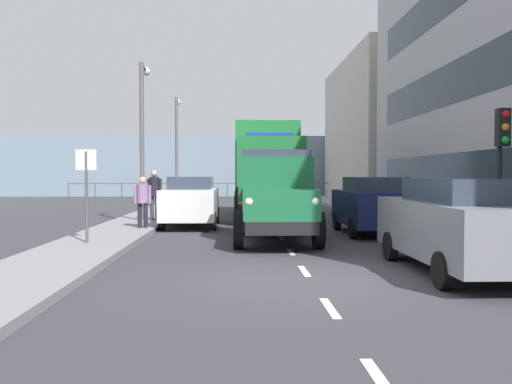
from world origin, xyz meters
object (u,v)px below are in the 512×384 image
Objects in this scene: traffic_light_near at (502,146)px; lamp_post_promenade at (143,125)px; pedestrian_in_dark_coat at (154,191)px; car_navy_kerbside_1 at (372,204)px; car_white_oppositeside_0 at (191,201)px; pedestrian_near_railing at (143,198)px; car_grey_kerbside_near at (461,224)px; lamp_post_far at (177,140)px; lorry_cargo_green at (265,168)px; truck_vintage_green at (275,198)px; street_sign at (86,179)px.

traffic_light_near is 0.57× the size of lamp_post_promenade.
car_navy_kerbside_1 is at bearing 154.40° from pedestrian_in_dark_coat.
car_white_oppositeside_0 is 1.27× the size of traffic_light_near.
car_grey_kerbside_near is at bearing 134.75° from pedestrian_near_railing.
pedestrian_near_railing is 0.27× the size of lamp_post_far.
lorry_cargo_green is 1.46× the size of lamp_post_promenade.
truck_vintage_green is 3.58× the size of pedestrian_near_railing.
traffic_light_near is at bearing 144.69° from lamp_post_promenade.
car_navy_kerbside_1 is 0.70× the size of lamp_post_promenade.
lamp_post_promenade is at bearing -80.49° from pedestrian_near_railing.
truck_vintage_green is 7.15m from lamp_post_promenade.
lorry_cargo_green is 2.56× the size of traffic_light_near.
traffic_light_near is at bearing 162.38° from truck_vintage_green.
pedestrian_in_dark_coat is at bearing -25.60° from car_navy_kerbside_1.
street_sign reaches higher than pedestrian_in_dark_coat.
car_grey_kerbside_near is 2.55× the size of pedestrian_in_dark_coat.
car_navy_kerbside_1 is 0.66× the size of lamp_post_far.
pedestrian_in_dark_coat is (3.98, -5.23, 0.04)m from truck_vintage_green.
car_navy_kerbside_1 is at bearing 114.84° from lorry_cargo_green.
street_sign is at bearing 69.57° from car_white_oppositeside_0.
lorry_cargo_green is at bearing -117.60° from street_sign.
truck_vintage_green reaches higher than car_navy_kerbside_1.
lamp_post_promenade is at bearing -92.43° from street_sign.
street_sign reaches higher than pedestrian_near_railing.
pedestrian_in_dark_coat is at bearing -52.73° from truck_vintage_green.
lamp_post_far is 17.16m from street_sign.
car_grey_kerbside_near is 12.07m from pedestrian_in_dark_coat.
lamp_post_promenade is at bearing -23.92° from car_navy_kerbside_1.
lorry_cargo_green is 5.21× the size of pedestrian_near_railing.
car_grey_kerbside_near is 6.40m from car_navy_kerbside_1.
lamp_post_far is at bearing -74.70° from truck_vintage_green.
pedestrian_near_railing is 2.73m from pedestrian_in_dark_coat.
pedestrian_near_railing is at bearing -5.37° from car_navy_kerbside_1.
truck_vintage_green is at bearing 88.68° from lorry_cargo_green.
car_grey_kerbside_near is at bearing 124.05° from truck_vintage_green.
lorry_cargo_green reaches higher than pedestrian_near_railing.
car_navy_kerbside_1 is 8.29m from street_sign.
car_grey_kerbside_near is at bearing 125.80° from pedestrian_in_dark_coat.
car_grey_kerbside_near is at bearing 52.95° from traffic_light_near.
car_navy_kerbside_1 is at bearing -149.11° from truck_vintage_green.
lamp_post_promenade reaches higher than pedestrian_near_railing.
car_navy_kerbside_1 is at bearing 156.08° from lamp_post_promenade.
pedestrian_in_dark_coat reaches higher than car_white_oppositeside_0.
car_grey_kerbside_near is 1.13× the size of car_white_oppositeside_0.
pedestrian_in_dark_coat is 0.32× the size of lamp_post_promenade.
truck_vintage_green is at bearing -17.62° from traffic_light_near.
truck_vintage_green is at bearing -166.56° from street_sign.
car_white_oppositeside_0 is 2.58× the size of pedestrian_near_railing.
street_sign is (0.71, 3.61, 0.61)m from pedestrian_near_railing.
car_navy_kerbside_1 is at bearing 117.83° from lamp_post_far.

